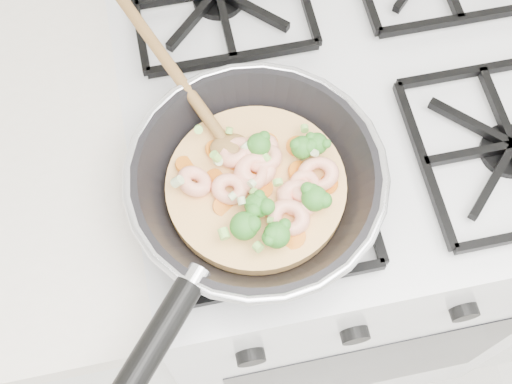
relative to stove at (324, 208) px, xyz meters
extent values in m
cube|color=silver|center=(0.00, 0.00, -0.01)|extent=(0.60, 0.60, 0.90)
cube|color=black|center=(0.00, -0.30, -0.01)|extent=(0.48, 0.00, 0.40)
cube|color=black|center=(0.00, 0.00, 0.45)|extent=(0.56, 0.56, 0.02)
torus|color=silver|center=(-0.16, -0.15, 0.51)|extent=(0.29, 0.29, 0.01)
cylinder|color=black|center=(-0.31, -0.33, 0.51)|extent=(0.14, 0.16, 0.03)
cylinder|color=#FFC26E|center=(-0.16, -0.15, 0.48)|extent=(0.20, 0.20, 0.02)
ellipsoid|color=olive|center=(-0.18, -0.11, 0.50)|extent=(0.05, 0.05, 0.01)
cylinder|color=olive|center=(-0.24, 0.03, 0.53)|extent=(0.13, 0.26, 0.07)
torus|color=#FFB896|center=(-0.19, -0.16, 0.50)|extent=(0.06, 0.06, 0.02)
torus|color=#FFB896|center=(-0.09, -0.16, 0.50)|extent=(0.05, 0.05, 0.03)
torus|color=#FFB896|center=(-0.11, -0.17, 0.50)|extent=(0.05, 0.05, 0.02)
torus|color=#FFB896|center=(-0.12, -0.18, 0.50)|extent=(0.07, 0.07, 0.02)
torus|color=#FFB896|center=(-0.17, -0.14, 0.50)|extent=(0.06, 0.06, 0.02)
torus|color=#FFB896|center=(-0.23, -0.14, 0.50)|extent=(0.06, 0.06, 0.03)
torus|color=#FFB896|center=(-0.18, -0.11, 0.50)|extent=(0.05, 0.06, 0.03)
torus|color=#FFB896|center=(-0.14, -0.20, 0.50)|extent=(0.06, 0.07, 0.03)
torus|color=#FFB896|center=(-0.15, -0.13, 0.50)|extent=(0.04, 0.05, 0.02)
torus|color=#FFB896|center=(-0.16, -0.14, 0.50)|extent=(0.05, 0.05, 0.03)
torus|color=#FFB896|center=(-0.15, -0.12, 0.50)|extent=(0.07, 0.07, 0.03)
ellipsoid|color=#3A842B|center=(-0.19, -0.21, 0.51)|extent=(0.04, 0.04, 0.03)
ellipsoid|color=#3A842B|center=(-0.09, -0.13, 0.51)|extent=(0.03, 0.03, 0.02)
ellipsoid|color=#3A842B|center=(-0.10, -0.13, 0.51)|extent=(0.03, 0.03, 0.03)
ellipsoid|color=#3A842B|center=(-0.11, -0.19, 0.51)|extent=(0.04, 0.04, 0.03)
ellipsoid|color=#3A842B|center=(-0.15, -0.22, 0.51)|extent=(0.04, 0.04, 0.03)
ellipsoid|color=#3A842B|center=(-0.15, -0.12, 0.51)|extent=(0.03, 0.03, 0.03)
ellipsoid|color=#3A842B|center=(-0.17, -0.19, 0.51)|extent=(0.04, 0.04, 0.03)
cylinder|color=orange|center=(-0.16, -0.16, 0.49)|extent=(0.03, 0.03, 0.00)
cylinder|color=orange|center=(-0.23, -0.12, 0.49)|extent=(0.04, 0.04, 0.01)
cylinder|color=orange|center=(-0.14, -0.22, 0.49)|extent=(0.04, 0.04, 0.01)
cylinder|color=orange|center=(-0.20, -0.10, 0.49)|extent=(0.03, 0.03, 0.01)
cylinder|color=orange|center=(-0.21, -0.14, 0.49)|extent=(0.03, 0.03, 0.01)
cylinder|color=orange|center=(-0.14, -0.10, 0.49)|extent=(0.03, 0.03, 0.00)
cylinder|color=orange|center=(-0.11, -0.12, 0.49)|extent=(0.03, 0.03, 0.00)
cylinder|color=orange|center=(-0.20, -0.17, 0.49)|extent=(0.03, 0.03, 0.01)
cylinder|color=orange|center=(-0.17, -0.12, 0.49)|extent=(0.04, 0.04, 0.01)
cylinder|color=orange|center=(-0.08, -0.17, 0.49)|extent=(0.03, 0.03, 0.01)
cylinder|color=orange|center=(-0.15, -0.14, 0.49)|extent=(0.03, 0.03, 0.01)
cylinder|color=orange|center=(-0.11, -0.15, 0.49)|extent=(0.04, 0.04, 0.01)
cylinder|color=#8DD053|center=(-0.21, -0.21, 0.51)|extent=(0.01, 0.01, 0.01)
cylinder|color=#BED193|center=(-0.17, -0.11, 0.51)|extent=(0.01, 0.01, 0.01)
cylinder|color=#8DD053|center=(-0.18, -0.09, 0.51)|extent=(0.01, 0.01, 0.01)
cylinder|color=#8DD053|center=(-0.20, -0.12, 0.51)|extent=(0.01, 0.01, 0.01)
cylinder|color=#BED193|center=(-0.24, -0.14, 0.52)|extent=(0.01, 0.01, 0.01)
cylinder|color=#BED193|center=(-0.17, -0.16, 0.52)|extent=(0.01, 0.01, 0.01)
cylinder|color=#BED193|center=(-0.18, -0.18, 0.52)|extent=(0.01, 0.01, 0.01)
cylinder|color=#8DD053|center=(-0.10, -0.10, 0.51)|extent=(0.01, 0.01, 0.01)
cylinder|color=#BED193|center=(-0.09, -0.14, 0.52)|extent=(0.01, 0.01, 0.01)
cylinder|color=#8DD053|center=(-0.21, -0.09, 0.52)|extent=(0.01, 0.01, 0.01)
cylinder|color=#8DD053|center=(-0.18, -0.23, 0.51)|extent=(0.01, 0.01, 0.01)
cylinder|color=#8DD053|center=(-0.15, -0.13, 0.51)|extent=(0.01, 0.01, 0.01)
cylinder|color=#BED193|center=(-0.20, -0.12, 0.51)|extent=(0.01, 0.01, 0.01)
cylinder|color=#BED193|center=(-0.19, -0.17, 0.51)|extent=(0.01, 0.01, 0.01)
cylinder|color=#8DD053|center=(-0.17, -0.17, 0.51)|extent=(0.01, 0.01, 0.01)
cylinder|color=#8DD053|center=(-0.14, -0.17, 0.52)|extent=(0.01, 0.01, 0.01)
cylinder|color=#8DD053|center=(-0.16, -0.20, 0.51)|extent=(0.01, 0.01, 0.01)
camera|label=1|loc=(-0.23, -0.46, 1.17)|focal=47.93mm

